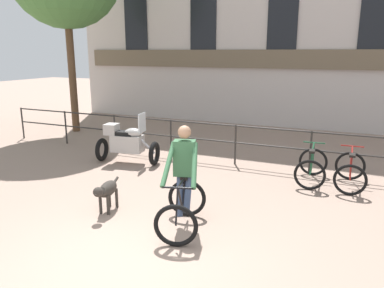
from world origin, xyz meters
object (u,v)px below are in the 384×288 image
(cyclist_with_bike, at_px, (183,183))
(parked_bicycle_near_lamp, at_px, (311,167))
(dog, at_px, (107,190))
(parked_bicycle_mid_left, at_px, (350,171))
(parked_motorcycle, at_px, (127,142))

(cyclist_with_bike, height_order, parked_bicycle_near_lamp, cyclist_with_bike)
(dog, xyz_separation_m, parked_bicycle_near_lamp, (3.23, 3.18, -0.05))
(parked_bicycle_near_lamp, bearing_deg, dog, 42.05)
(parked_bicycle_near_lamp, height_order, parked_bicycle_mid_left, same)
(parked_motorcycle, xyz_separation_m, parked_bicycle_near_lamp, (4.63, 0.38, -0.20))
(dog, xyz_separation_m, parked_motorcycle, (-1.41, 2.80, 0.15))
(parked_motorcycle, height_order, parked_bicycle_near_lamp, parked_motorcycle)
(parked_motorcycle, height_order, parked_bicycle_mid_left, parked_motorcycle)
(parked_bicycle_mid_left, bearing_deg, parked_motorcycle, 2.60)
(parked_motorcycle, distance_m, parked_bicycle_near_lamp, 4.65)
(dog, bearing_deg, parked_bicycle_mid_left, 28.74)
(parked_bicycle_mid_left, bearing_deg, cyclist_with_bike, 50.16)
(dog, distance_m, parked_bicycle_near_lamp, 4.53)
(parked_motorcycle, bearing_deg, cyclist_with_bike, -142.17)
(cyclist_with_bike, distance_m, dog, 1.57)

